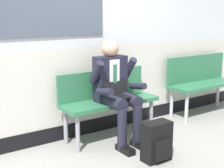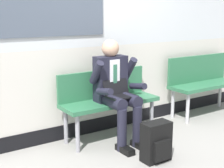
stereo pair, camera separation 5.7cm
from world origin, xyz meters
name	(u,v)px [view 1 (the left image)]	position (x,y,z in m)	size (l,w,h in m)	color
ground_plane	(107,148)	(0.00, 0.00, 0.00)	(18.00, 18.00, 0.00)	gray
station_wall	(79,20)	(-0.01, 0.60, 1.46)	(6.31, 0.17, 2.94)	silver
bench_with_person	(107,97)	(0.22, 0.32, 0.52)	(1.25, 0.42, 0.85)	#2D6B47
bench_empty	(201,79)	(1.99, 0.32, 0.54)	(1.25, 0.42, 0.90)	#2D6B47
person_seated	(116,89)	(0.22, 0.12, 0.67)	(0.57, 0.70, 1.24)	#1E1E2D
backpack	(157,142)	(0.27, -0.56, 0.21)	(0.31, 0.21, 0.43)	black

